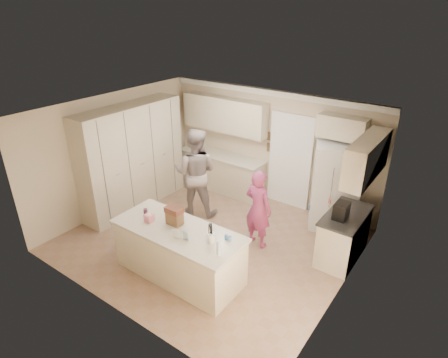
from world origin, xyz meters
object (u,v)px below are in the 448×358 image
Objects in this scene: coffee_maker at (341,211)px; teen_girl at (258,209)px; utensil_crock at (211,237)px; dollhouse_body at (175,218)px; tissue_box at (149,218)px; refrigerator at (335,187)px; teen_boy at (196,173)px; island_base at (179,253)px.

teen_girl is (-1.44, -0.34, -0.29)m from coffee_maker.
utensil_crock is 0.58× the size of dollhouse_body.
coffee_maker is 2.14× the size of tissue_box.
coffee_maker is 0.19× the size of teen_girl.
dollhouse_body is (-2.20, -1.80, -0.03)m from coffee_maker.
coffee_maker is 2.84m from dollhouse_body.
dollhouse_body is at bearing -140.71° from coffee_maker.
refrigerator reaches higher than utensil_crock.
tissue_box is 0.09× the size of teen_girl.
coffee_maker is at bearing 39.29° from dollhouse_body.
dollhouse_body is at bearing 95.66° from teen_boy.
tissue_box is 2.04m from teen_girl.
coffee_maker is at bearing 52.88° from utensil_crock.
teen_boy is at bearing 106.38° from tissue_box.
teen_girl is at bearing 148.13° from teen_boy.
teen_girl is (-0.04, 1.51, -0.22)m from utensil_crock.
teen_boy reaches higher than refrigerator.
dollhouse_body is (-1.68, -2.95, 0.14)m from refrigerator.
coffee_maker is 3.28m from tissue_box.
teen_boy is at bearing 119.34° from dollhouse_body.
refrigerator is 3.44m from island_base.
island_base is (-2.05, -1.90, -0.63)m from coffee_maker.
coffee_maker is at bearing -160.93° from teen_girl.
teen_boy is (-2.64, -1.24, 0.08)m from refrigerator.
refrigerator is 0.92× the size of teen_boy.
dollhouse_body reaches higher than utensil_crock.
coffee_maker is at bearing 42.83° from island_base.
refrigerator is 12.00× the size of utensil_crock.
tissue_box is 0.07× the size of teen_boy.
dollhouse_body is (-0.15, 0.10, 0.60)m from island_base.
teen_girl is at bearing 55.13° from tissue_box.
utensil_crock is at bearing 111.34° from teen_boy.
island_base is 0.79m from tissue_box.
refrigerator is 0.82× the size of island_base.
refrigerator is 6.00× the size of coffee_maker.
coffee_maker reaches higher than utensil_crock.
coffee_maker is 0.15× the size of teen_boy.
coffee_maker is 1.51m from teen_girl.
refrigerator reaches higher than tissue_box.
dollhouse_body is 1.67m from teen_girl.
teen_girl is (0.61, 1.56, 0.34)m from island_base.
island_base is at bearing 74.62° from teen_girl.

